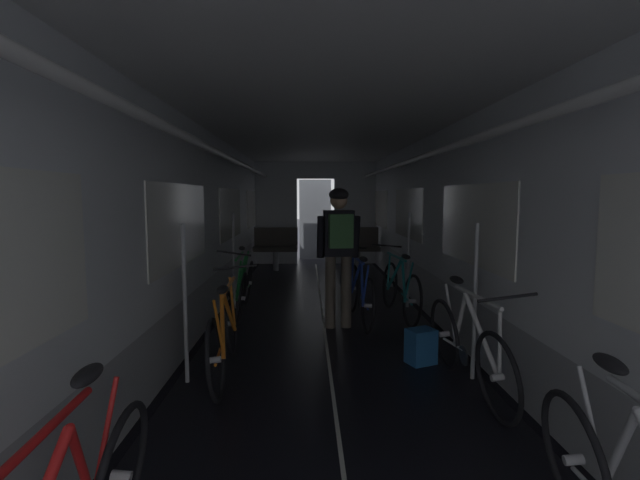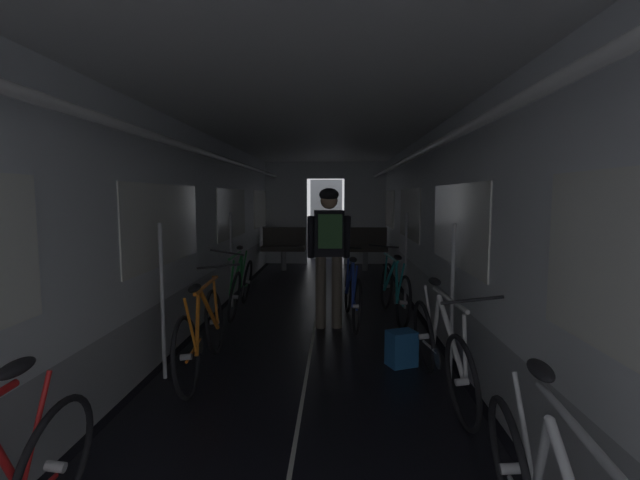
{
  "view_description": "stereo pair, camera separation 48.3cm",
  "coord_description": "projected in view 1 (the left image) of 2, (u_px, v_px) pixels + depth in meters",
  "views": [
    {
      "loc": [
        -0.21,
        -1.73,
        1.63
      ],
      "look_at": [
        0.0,
        5.49,
        0.92
      ],
      "focal_mm": 25.07,
      "sensor_mm": 36.0,
      "label": 1
    },
    {
      "loc": [
        0.27,
        -1.72,
        1.63
      ],
      "look_at": [
        0.0,
        5.49,
        0.92
      ],
      "focal_mm": 25.07,
      "sensor_mm": 36.0,
      "label": 2
    }
  ],
  "objects": [
    {
      "name": "train_car_shell",
      "position": [
        325.0,
        191.0,
        5.3
      ],
      "size": [
        3.14,
        12.34,
        2.57
      ],
      "color": "black",
      "rests_on": "ground"
    },
    {
      "name": "backpack_on_floor",
      "position": [
        421.0,
        346.0,
        4.36
      ],
      "size": [
        0.32,
        0.28,
        0.34
      ],
      "primitive_type": "cube",
      "rotation": [
        0.0,
        0.0,
        0.39
      ],
      "color": "#1E5693",
      "rests_on": "ground"
    },
    {
      "name": "bicycle_teal",
      "position": [
        400.0,
        289.0,
        6.03
      ],
      "size": [
        0.45,
        1.69,
        0.95
      ],
      "color": "black",
      "rests_on": "ground"
    },
    {
      "name": "bench_seat_far_left",
      "position": [
        276.0,
        245.0,
        9.83
      ],
      "size": [
        0.98,
        0.51,
        0.95
      ],
      "color": "gray",
      "rests_on": "ground"
    },
    {
      "name": "bicycle_orange",
      "position": [
        224.0,
        334.0,
        4.05
      ],
      "size": [
        0.44,
        1.69,
        0.95
      ],
      "color": "black",
      "rests_on": "ground"
    },
    {
      "name": "bicycle_white",
      "position": [
        468.0,
        347.0,
        3.72
      ],
      "size": [
        0.44,
        1.69,
        0.95
      ],
      "color": "black",
      "rests_on": "ground"
    },
    {
      "name": "person_cyclist_aisle",
      "position": [
        339.0,
        242.0,
        5.46
      ],
      "size": [
        0.54,
        0.41,
        1.73
      ],
      "color": "brown",
      "rests_on": "ground"
    },
    {
      "name": "bench_seat_far_right",
      "position": [
        357.0,
        244.0,
        9.89
      ],
      "size": [
        0.98,
        0.51,
        0.95
      ],
      "color": "gray",
      "rests_on": "ground"
    },
    {
      "name": "bicycle_green",
      "position": [
        245.0,
        286.0,
        6.23
      ],
      "size": [
        0.44,
        1.69,
        0.96
      ],
      "color": "black",
      "rests_on": "ground"
    },
    {
      "name": "bicycle_blue_in_aisle",
      "position": [
        360.0,
        293.0,
        5.8
      ],
      "size": [
        0.44,
        1.69,
        0.95
      ],
      "color": "black",
      "rests_on": "ground"
    }
  ]
}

